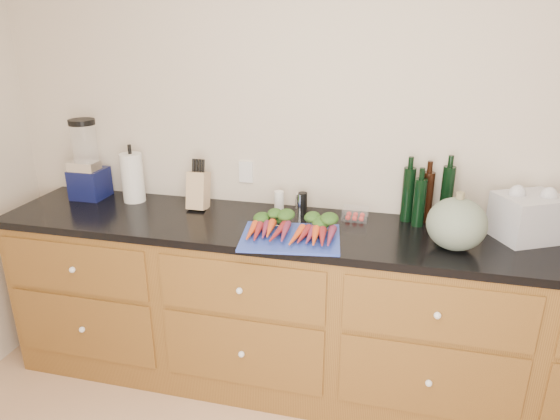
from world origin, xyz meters
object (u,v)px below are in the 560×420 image
(carrots, at_px, (292,229))
(knife_block, at_px, (198,190))
(tomato_box, at_px, (355,214))
(blender_appliance, at_px, (87,164))
(squash, at_px, (457,224))
(paper_towel, at_px, (133,178))
(cutting_board, at_px, (290,238))

(carrots, height_order, knife_block, knife_block)
(tomato_box, bearing_deg, blender_appliance, -179.54)
(squash, bearing_deg, carrots, -177.35)
(paper_towel, bearing_deg, knife_block, -2.81)
(carrots, relative_size, squash, 1.57)
(blender_appliance, bearing_deg, cutting_board, -13.94)
(cutting_board, xyz_separation_m, blender_appliance, (-1.28, 0.32, 0.20))
(cutting_board, xyz_separation_m, knife_block, (-0.59, 0.30, 0.10))
(cutting_board, height_order, knife_block, knife_block)
(squash, relative_size, knife_block, 1.30)
(carrots, xyz_separation_m, knife_block, (-0.59, 0.26, 0.07))
(knife_block, bearing_deg, cutting_board, -27.01)
(knife_block, bearing_deg, blender_appliance, 178.55)
(cutting_board, xyz_separation_m, paper_towel, (-1.00, 0.32, 0.13))
(cutting_board, bearing_deg, tomato_box, 50.29)
(cutting_board, relative_size, blender_appliance, 1.01)
(carrots, relative_size, paper_towel, 1.49)
(blender_appliance, distance_m, tomato_box, 1.56)
(squash, bearing_deg, blender_appliance, 173.18)
(cutting_board, distance_m, blender_appliance, 1.33)
(knife_block, bearing_deg, carrots, -23.81)
(carrots, height_order, squash, squash)
(cutting_board, relative_size, squash, 1.75)
(cutting_board, distance_m, squash, 0.76)
(blender_appliance, height_order, knife_block, blender_appliance)
(paper_towel, height_order, tomato_box, paper_towel)
(carrots, bearing_deg, knife_block, 156.19)
(carrots, relative_size, knife_block, 2.05)
(knife_block, relative_size, tomato_box, 1.55)
(squash, xyz_separation_m, blender_appliance, (-2.03, 0.24, 0.08))
(cutting_board, relative_size, paper_towel, 1.67)
(cutting_board, height_order, carrots, carrots)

